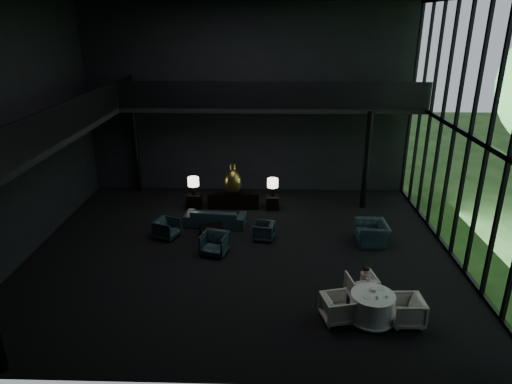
{
  "coord_description": "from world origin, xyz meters",
  "views": [
    {
      "loc": [
        0.87,
        -13.63,
        7.32
      ],
      "look_at": [
        0.46,
        0.5,
        1.94
      ],
      "focal_mm": 32.0,
      "sensor_mm": 36.0,
      "label": 1
    }
  ],
  "objects_px": {
    "coffee_table": "(212,232)",
    "lounge_armchair_south": "(215,242)",
    "dining_table": "(372,309)",
    "child": "(365,276)",
    "dining_chair_north": "(362,285)",
    "dining_chair_west": "(338,307)",
    "lounge_armchair_west": "(167,228)",
    "side_table_left": "(195,201)",
    "dining_chair_east": "(407,309)",
    "table_lamp_right": "(273,184)",
    "window_armchair": "(372,229)",
    "sofa": "(215,213)",
    "table_lamp_left": "(193,182)",
    "console": "(234,200)",
    "lounge_armchair_east": "(264,231)",
    "side_table_right": "(272,202)",
    "bronze_urn": "(233,181)"
  },
  "relations": [
    {
      "from": "dining_chair_east",
      "to": "dining_chair_north",
      "type": "bearing_deg",
      "value": -142.83
    },
    {
      "from": "side_table_left",
      "to": "dining_chair_east",
      "type": "height_order",
      "value": "dining_chair_east"
    },
    {
      "from": "bronze_urn",
      "to": "coffee_table",
      "type": "relative_size",
      "value": 1.58
    },
    {
      "from": "dining_chair_north",
      "to": "dining_chair_west",
      "type": "bearing_deg",
      "value": 41.95
    },
    {
      "from": "bronze_urn",
      "to": "window_armchair",
      "type": "bearing_deg",
      "value": -30.27
    },
    {
      "from": "bronze_urn",
      "to": "dining_chair_east",
      "type": "bearing_deg",
      "value": -56.06
    },
    {
      "from": "table_lamp_right",
      "to": "lounge_armchair_south",
      "type": "height_order",
      "value": "table_lamp_right"
    },
    {
      "from": "sofa",
      "to": "lounge_armchair_south",
      "type": "bearing_deg",
      "value": 101.01
    },
    {
      "from": "lounge_armchair_west",
      "to": "dining_chair_north",
      "type": "relative_size",
      "value": 0.97
    },
    {
      "from": "coffee_table",
      "to": "lounge_armchair_east",
      "type": "bearing_deg",
      "value": -4.52
    },
    {
      "from": "lounge_armchair_south",
      "to": "coffee_table",
      "type": "xyz_separation_m",
      "value": [
        -0.24,
        1.26,
        -0.27
      ]
    },
    {
      "from": "window_armchair",
      "to": "dining_table",
      "type": "distance_m",
      "value": 4.43
    },
    {
      "from": "side_table_right",
      "to": "sofa",
      "type": "height_order",
      "value": "sofa"
    },
    {
      "from": "console",
      "to": "dining_chair_east",
      "type": "bearing_deg",
      "value": -56.48
    },
    {
      "from": "lounge_armchair_south",
      "to": "side_table_left",
      "type": "bearing_deg",
      "value": 122.61
    },
    {
      "from": "lounge_armchair_west",
      "to": "lounge_armchair_east",
      "type": "relative_size",
      "value": 1.21
    },
    {
      "from": "console",
      "to": "child",
      "type": "xyz_separation_m",
      "value": [
        4.11,
        -6.46,
        0.4
      ]
    },
    {
      "from": "coffee_table",
      "to": "dining_chair_north",
      "type": "xyz_separation_m",
      "value": [
        4.61,
        -3.66,
        0.22
      ]
    },
    {
      "from": "coffee_table",
      "to": "dining_table",
      "type": "height_order",
      "value": "dining_table"
    },
    {
      "from": "table_lamp_left",
      "to": "sofa",
      "type": "relative_size",
      "value": 0.3
    },
    {
      "from": "lounge_armchair_west",
      "to": "dining_chair_west",
      "type": "xyz_separation_m",
      "value": [
        5.4,
        -4.6,
        0.01
      ]
    },
    {
      "from": "side_table_left",
      "to": "window_armchair",
      "type": "bearing_deg",
      "value": -24.14
    },
    {
      "from": "dining_chair_north",
      "to": "child",
      "type": "height_order",
      "value": "child"
    },
    {
      "from": "console",
      "to": "lounge_armchair_east",
      "type": "bearing_deg",
      "value": -65.9
    },
    {
      "from": "window_armchair",
      "to": "child",
      "type": "height_order",
      "value": "window_armchair"
    },
    {
      "from": "coffee_table",
      "to": "lounge_armchair_south",
      "type": "bearing_deg",
      "value": -79.27
    },
    {
      "from": "lounge_armchair_west",
      "to": "window_armchair",
      "type": "bearing_deg",
      "value": -70.45
    },
    {
      "from": "side_table_left",
      "to": "sofa",
      "type": "distance_m",
      "value": 1.95
    },
    {
      "from": "table_lamp_right",
      "to": "sofa",
      "type": "xyz_separation_m",
      "value": [
        -2.15,
        -1.71,
        -0.59
      ]
    },
    {
      "from": "dining_chair_west",
      "to": "child",
      "type": "relative_size",
      "value": 1.37
    },
    {
      "from": "dining_table",
      "to": "child",
      "type": "height_order",
      "value": "child"
    },
    {
      "from": "side_table_right",
      "to": "coffee_table",
      "type": "distance_m",
      "value": 3.43
    },
    {
      "from": "table_lamp_left",
      "to": "table_lamp_right",
      "type": "height_order",
      "value": "table_lamp_left"
    },
    {
      "from": "table_lamp_left",
      "to": "dining_chair_north",
      "type": "xyz_separation_m",
      "value": [
        5.65,
        -6.22,
        -0.76
      ]
    },
    {
      "from": "bronze_urn",
      "to": "table_lamp_left",
      "type": "relative_size",
      "value": 1.68
    },
    {
      "from": "side_table_left",
      "to": "window_armchair",
      "type": "height_order",
      "value": "window_armchair"
    },
    {
      "from": "side_table_right",
      "to": "lounge_armchair_west",
      "type": "distance_m",
      "value": 4.67
    },
    {
      "from": "console",
      "to": "table_lamp_right",
      "type": "bearing_deg",
      "value": -0.33
    },
    {
      "from": "side_table_left",
      "to": "table_lamp_right",
      "type": "bearing_deg",
      "value": 1.31
    },
    {
      "from": "table_lamp_right",
      "to": "dining_chair_east",
      "type": "height_order",
      "value": "table_lamp_right"
    },
    {
      "from": "console",
      "to": "bronze_urn",
      "type": "height_order",
      "value": "bronze_urn"
    },
    {
      "from": "lounge_armchair_south",
      "to": "dining_chair_west",
      "type": "height_order",
      "value": "lounge_armchair_south"
    },
    {
      "from": "lounge_armchair_west",
      "to": "child",
      "type": "relative_size",
      "value": 1.33
    },
    {
      "from": "dining_table",
      "to": "dining_chair_east",
      "type": "height_order",
      "value": "dining_chair_east"
    },
    {
      "from": "console",
      "to": "lounge_armchair_west",
      "type": "xyz_separation_m",
      "value": [
        -2.16,
        -2.83,
        0.05
      ]
    },
    {
      "from": "table_lamp_left",
      "to": "child",
      "type": "height_order",
      "value": "table_lamp_left"
    },
    {
      "from": "sofa",
      "to": "dining_table",
      "type": "distance_m",
      "value": 7.35
    },
    {
      "from": "table_lamp_right",
      "to": "dining_chair_north",
      "type": "bearing_deg",
      "value": -68.98
    },
    {
      "from": "lounge_armchair_south",
      "to": "child",
      "type": "distance_m",
      "value": 5.09
    },
    {
      "from": "child",
      "to": "bronze_urn",
      "type": "bearing_deg",
      "value": -57.05
    }
  ]
}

